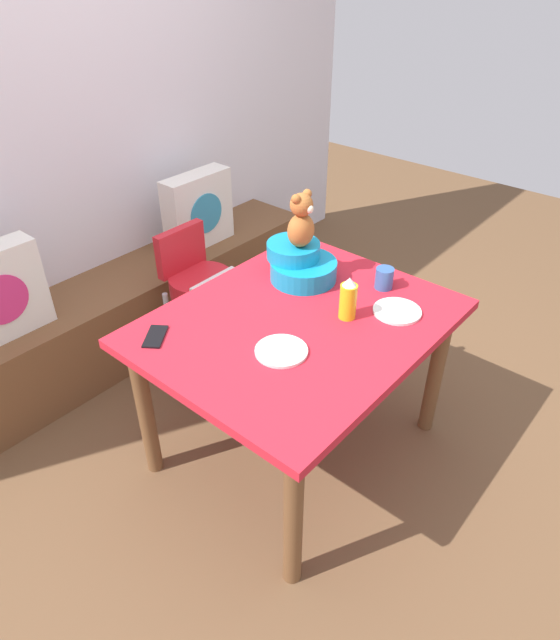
% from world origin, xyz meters
% --- Properties ---
extents(ground_plane, '(8.00, 8.00, 0.00)m').
position_xyz_m(ground_plane, '(0.00, 0.00, 0.00)').
color(ground_plane, brown).
extents(back_wall, '(4.40, 0.10, 2.60)m').
position_xyz_m(back_wall, '(0.00, 1.52, 1.30)').
color(back_wall, silver).
rests_on(back_wall, ground_plane).
extents(window_bench, '(2.60, 0.44, 0.46)m').
position_xyz_m(window_bench, '(0.00, 1.25, 0.23)').
color(window_bench, brown).
rests_on(window_bench, ground_plane).
extents(pillow_floral_right, '(0.44, 0.15, 0.44)m').
position_xyz_m(pillow_floral_right, '(0.57, 1.23, 0.68)').
color(pillow_floral_right, white).
rests_on(pillow_floral_right, window_bench).
extents(dining_table, '(1.23, 1.00, 0.74)m').
position_xyz_m(dining_table, '(0.00, 0.00, 0.64)').
color(dining_table, red).
rests_on(dining_table, ground_plane).
extents(highchair, '(0.34, 0.45, 0.79)m').
position_xyz_m(highchair, '(0.18, 0.81, 0.52)').
color(highchair, red).
rests_on(highchair, ground_plane).
extents(infant_seat_teal, '(0.30, 0.33, 0.16)m').
position_xyz_m(infant_seat_teal, '(0.26, 0.21, 0.81)').
color(infant_seat_teal, '#128CBE').
rests_on(infant_seat_teal, dining_table).
extents(teddy_bear, '(0.13, 0.12, 0.25)m').
position_xyz_m(teddy_bear, '(0.26, 0.21, 1.02)').
color(teddy_bear, '#A75F2B').
rests_on(teddy_bear, infant_seat_teal).
extents(ketchup_bottle, '(0.07, 0.07, 0.18)m').
position_xyz_m(ketchup_bottle, '(0.14, -0.14, 0.83)').
color(ketchup_bottle, gold).
rests_on(ketchup_bottle, dining_table).
extents(coffee_mug, '(0.12, 0.08, 0.09)m').
position_xyz_m(coffee_mug, '(0.44, -0.13, 0.79)').
color(coffee_mug, '#335999').
rests_on(coffee_mug, dining_table).
extents(dinner_plate_near, '(0.20, 0.20, 0.01)m').
position_xyz_m(dinner_plate_near, '(-0.21, -0.09, 0.75)').
color(dinner_plate_near, white).
rests_on(dinner_plate_near, dining_table).
extents(dinner_plate_far, '(0.20, 0.20, 0.01)m').
position_xyz_m(dinner_plate_far, '(0.30, -0.28, 0.75)').
color(dinner_plate_far, white).
rests_on(dinner_plate_far, dining_table).
extents(cell_phone, '(0.16, 0.14, 0.01)m').
position_xyz_m(cell_phone, '(-0.46, 0.34, 0.74)').
color(cell_phone, black).
rests_on(cell_phone, dining_table).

